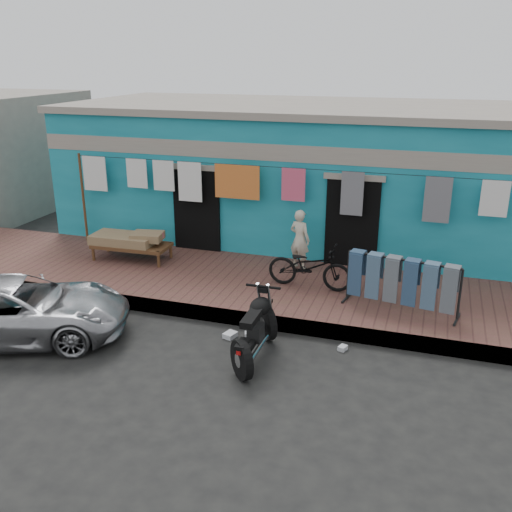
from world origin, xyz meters
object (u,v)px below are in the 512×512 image
(charpoy, at_px, (132,246))
(jeans_rack, at_px, (402,283))
(motorcycle, at_px, (255,327))
(car, at_px, (15,309))
(bicycle, at_px, (310,262))
(seated_person, at_px, (300,239))

(charpoy, xyz_separation_m, jeans_rack, (5.79, -0.88, 0.20))
(motorcycle, bearing_deg, car, -172.53)
(bicycle, bearing_deg, jeans_rack, -103.37)
(car, bearing_deg, seated_person, -66.30)
(charpoy, bearing_deg, car, -93.83)
(jeans_rack, bearing_deg, car, -157.06)
(bicycle, bearing_deg, motorcycle, 175.40)
(bicycle, xyz_separation_m, motorcycle, (-0.30, -2.46, -0.25))
(car, relative_size, seated_person, 2.97)
(seated_person, relative_size, motorcycle, 0.78)
(bicycle, xyz_separation_m, jeans_rack, (1.74, -0.49, -0.03))
(charpoy, height_order, jeans_rack, jeans_rack)
(car, xyz_separation_m, motorcycle, (3.97, 0.57, -0.01))
(seated_person, distance_m, jeans_rack, 2.62)
(bicycle, distance_m, jeans_rack, 1.81)
(motorcycle, height_order, jeans_rack, jeans_rack)
(car, xyz_separation_m, jeans_rack, (6.02, 2.55, 0.21))
(motorcycle, distance_m, jeans_rack, 2.85)
(car, xyz_separation_m, charpoy, (0.23, 3.43, 0.02))
(charpoy, distance_m, jeans_rack, 5.86)
(seated_person, xyz_separation_m, motorcycle, (0.13, -3.43, -0.36))
(car, distance_m, seated_person, 5.56)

